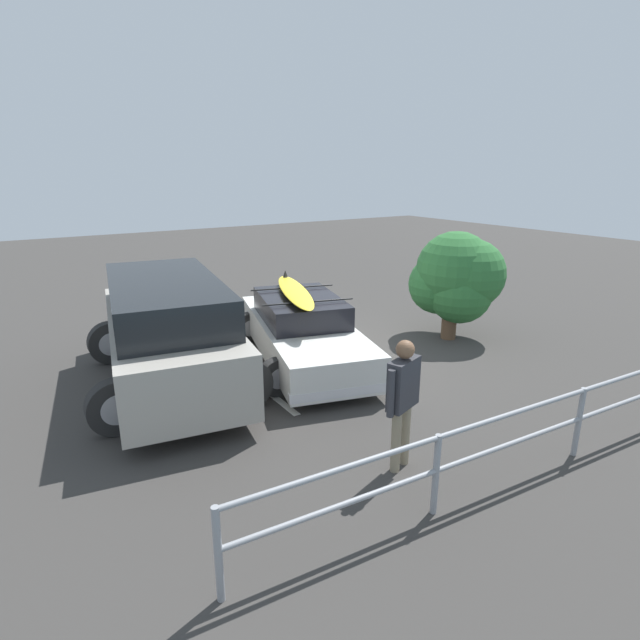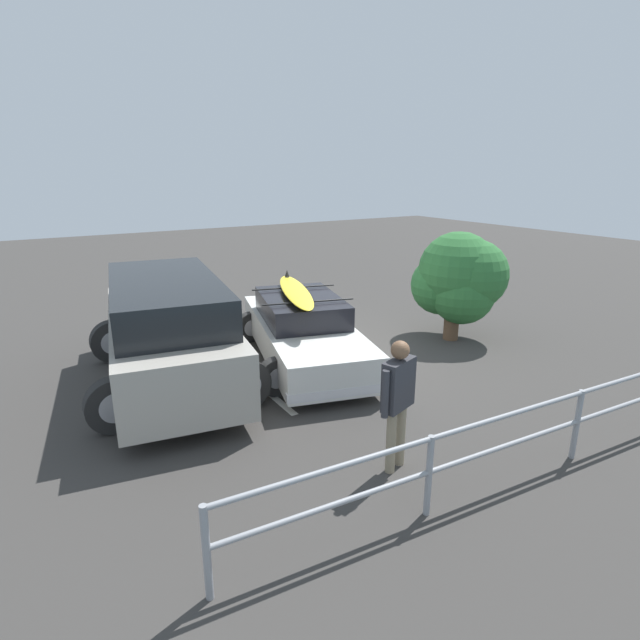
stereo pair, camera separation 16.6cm
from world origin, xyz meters
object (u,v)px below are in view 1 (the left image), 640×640
(suv_car, at_px, (168,330))
(bush_near_left, at_px, (457,278))
(person_bystander, at_px, (403,393))
(sedan_car, at_px, (302,330))

(suv_car, relative_size, bush_near_left, 2.25)
(suv_car, bearing_deg, person_bystander, 111.82)
(suv_car, bearing_deg, bush_near_left, 172.33)
(suv_car, height_order, bush_near_left, bush_near_left)
(sedan_car, height_order, person_bystander, person_bystander)
(sedan_car, xyz_separation_m, suv_car, (2.42, -0.24, 0.35))
(sedan_car, distance_m, bush_near_left, 3.58)
(suv_car, xyz_separation_m, bush_near_left, (-5.89, 0.79, 0.36))
(sedan_car, bearing_deg, suv_car, -5.67)
(sedan_car, distance_m, suv_car, 2.46)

